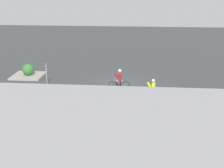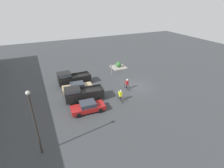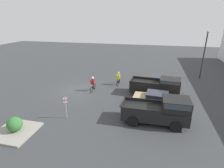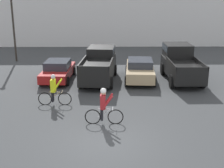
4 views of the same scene
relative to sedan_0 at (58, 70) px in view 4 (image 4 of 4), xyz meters
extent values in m
plane|color=#383A3D|center=(3.39, -9.21, -0.67)|extent=(80.00, 80.00, 0.00)
cube|color=silver|center=(3.39, 20.16, 2.65)|extent=(46.74, 14.74, 6.65)
cube|color=maroon|center=(0.00, 0.00, -0.14)|extent=(1.98, 4.30, 0.56)
cube|color=#2D333D|center=(0.00, 0.00, 0.41)|extent=(1.67, 1.98, 0.53)
cylinder|color=black|center=(-0.80, 1.39, -0.37)|extent=(0.21, 0.61, 0.60)
cylinder|color=black|center=(0.95, 1.30, -0.37)|extent=(0.21, 0.61, 0.60)
cylinder|color=black|center=(-0.95, -1.30, -0.37)|extent=(0.21, 0.61, 0.60)
cylinder|color=black|center=(0.80, -1.39, -0.37)|extent=(0.21, 0.61, 0.60)
cube|color=black|center=(2.80, -0.39, 0.21)|extent=(2.45, 5.38, 1.08)
cube|color=black|center=(2.95, 1.17, 1.08)|extent=(1.99, 2.25, 0.66)
cube|color=#333D47|center=(2.95, 1.17, 1.22)|extent=(2.03, 2.09, 0.29)
cube|color=black|center=(1.77, -1.33, 0.87)|extent=(0.39, 3.12, 0.25)
cube|color=black|center=(3.63, -1.52, 0.87)|extent=(0.39, 3.12, 0.25)
cube|color=black|center=(2.55, -2.94, 0.87)|extent=(1.95, 0.27, 0.25)
cylinder|color=black|center=(1.99, 1.32, -0.29)|extent=(0.29, 0.78, 0.77)
cylinder|color=black|center=(3.93, 1.13, -0.29)|extent=(0.29, 0.78, 0.77)
cylinder|color=black|center=(1.67, -1.90, -0.29)|extent=(0.29, 0.78, 0.77)
cylinder|color=black|center=(3.61, -2.09, -0.29)|extent=(0.29, 0.78, 0.77)
cube|color=tan|center=(5.60, -0.12, -0.04)|extent=(2.15, 4.59, 0.69)
cube|color=#2D333D|center=(5.60, -0.12, 0.54)|extent=(1.78, 2.13, 0.47)
cylinder|color=black|center=(4.81, 1.37, -0.34)|extent=(0.23, 0.69, 0.68)
cylinder|color=black|center=(6.61, 1.23, -0.34)|extent=(0.23, 0.69, 0.68)
cylinder|color=black|center=(4.59, -1.48, -0.34)|extent=(0.23, 0.69, 0.68)
cylinder|color=black|center=(6.39, -1.62, -0.34)|extent=(0.23, 0.69, 0.68)
cube|color=black|center=(8.40, -0.35, 0.19)|extent=(2.02, 5.20, 0.94)
cube|color=black|center=(8.39, 1.20, 1.13)|extent=(1.83, 2.09, 0.94)
cube|color=#333D47|center=(8.39, 1.20, 1.33)|extent=(1.89, 1.92, 0.41)
cube|color=black|center=(7.46, -1.40, 0.78)|extent=(0.11, 3.11, 0.25)
cube|color=black|center=(9.36, -1.38, 0.78)|extent=(0.11, 3.11, 0.25)
cube|color=black|center=(8.42, -2.91, 0.78)|extent=(1.97, 0.10, 0.25)
cylinder|color=black|center=(7.40, 1.25, -0.24)|extent=(0.23, 0.87, 0.87)
cylinder|color=black|center=(9.37, 1.26, -0.24)|extent=(0.23, 0.87, 0.87)
cylinder|color=black|center=(7.43, -1.97, -0.24)|extent=(0.23, 0.87, 0.87)
cylinder|color=black|center=(9.40, -1.95, -0.24)|extent=(0.23, 0.87, 0.87)
torus|color=black|center=(3.76, -7.39, -0.33)|extent=(0.74, 0.07, 0.74)
torus|color=black|center=(2.71, -7.37, -0.33)|extent=(0.74, 0.07, 0.74)
cylinder|color=silver|center=(3.24, -7.38, -0.15)|extent=(0.55, 0.05, 0.39)
cylinder|color=silver|center=(3.24, -7.38, 0.06)|extent=(0.58, 0.05, 0.04)
cylinder|color=silver|center=(3.05, -7.38, -0.15)|extent=(0.04, 0.04, 0.36)
cylinder|color=silver|center=(3.63, -7.39, 0.09)|extent=(0.03, 0.46, 0.02)
cylinder|color=black|center=(3.13, -7.29, -0.19)|extent=(0.12, 0.12, 0.55)
cylinder|color=black|center=(3.13, -7.47, -0.19)|extent=(0.12, 0.12, 0.55)
cube|color=maroon|center=(3.18, -7.38, 0.42)|extent=(0.25, 0.36, 0.66)
cylinder|color=maroon|center=(3.40, -7.22, 0.42)|extent=(0.52, 0.10, 0.71)
cylinder|color=maroon|center=(3.39, -7.56, 0.42)|extent=(0.52, 0.10, 0.71)
sphere|color=tan|center=(3.21, -7.38, 0.87)|extent=(0.25, 0.25, 0.25)
sphere|color=silver|center=(3.21, -7.38, 0.93)|extent=(0.28, 0.28, 0.28)
torus|color=black|center=(1.10, -4.89, -0.33)|extent=(0.74, 0.07, 0.74)
torus|color=black|center=(0.02, -4.87, -0.33)|extent=(0.74, 0.07, 0.74)
cylinder|color=tan|center=(0.56, -4.88, -0.15)|extent=(0.56, 0.05, 0.39)
cylinder|color=tan|center=(0.56, -4.88, 0.06)|extent=(0.59, 0.05, 0.04)
cylinder|color=tan|center=(0.37, -4.88, -0.15)|extent=(0.04, 0.04, 0.36)
cylinder|color=tan|center=(0.96, -4.89, 0.08)|extent=(0.03, 0.46, 0.02)
cylinder|color=black|center=(0.46, -4.79, -0.19)|extent=(0.12, 0.12, 0.55)
cylinder|color=black|center=(0.45, -4.97, -0.19)|extent=(0.12, 0.12, 0.55)
cube|color=yellow|center=(0.51, -4.88, 0.41)|extent=(0.25, 0.36, 0.66)
cylinder|color=yellow|center=(0.72, -4.71, 0.41)|extent=(0.53, 0.10, 0.71)
cylinder|color=yellow|center=(0.72, -5.05, 0.41)|extent=(0.53, 0.10, 0.71)
sphere|color=tan|center=(0.53, -4.88, 0.85)|extent=(0.22, 0.22, 0.22)
sphere|color=silver|center=(0.53, -4.88, 0.91)|extent=(0.24, 0.24, 0.24)
cylinder|color=#2D2823|center=(-4.52, 5.89, 2.44)|extent=(0.16, 0.16, 6.23)
camera|label=1|loc=(1.59, 17.49, 7.71)|focal=50.00mm
camera|label=2|loc=(-17.88, 4.87, 12.27)|focal=28.00mm
camera|label=3|loc=(21.23, -0.85, 7.35)|focal=28.00mm
camera|label=4|loc=(3.42, -20.69, 5.32)|focal=50.00mm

